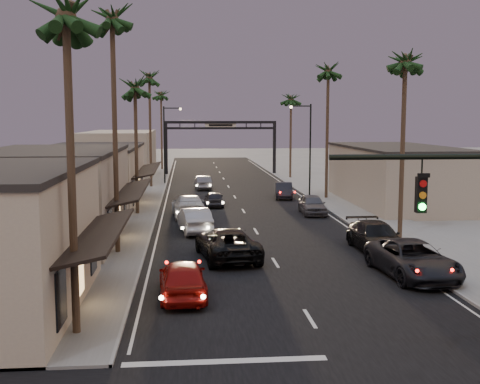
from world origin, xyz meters
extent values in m
plane|color=slate|center=(0.00, 40.00, 0.00)|extent=(200.00, 200.00, 0.00)
cube|color=black|center=(0.00, 45.00, 0.00)|extent=(14.00, 120.00, 0.02)
cube|color=slate|center=(-9.50, 52.00, 0.06)|extent=(5.00, 92.00, 0.12)
cube|color=slate|center=(9.50, 52.00, 0.06)|extent=(5.00, 92.00, 0.12)
cube|color=gray|center=(-13.00, 26.00, 2.75)|extent=(8.00, 14.00, 5.50)
cube|color=tan|center=(-13.00, 42.00, 2.50)|extent=(8.00, 16.00, 5.00)
cube|color=gray|center=(-13.00, 65.00, 3.00)|extent=(8.00, 20.00, 6.00)
cube|color=gray|center=(14.00, 40.00, 2.50)|extent=(8.00, 18.00, 5.00)
cylinder|color=black|center=(3.40, 4.00, 6.60)|extent=(8.40, 0.16, 0.16)
cube|color=black|center=(1.80, 4.00, 5.55)|extent=(0.28, 0.22, 1.00)
cube|color=black|center=(-7.40, 70.00, 3.50)|extent=(0.40, 0.40, 7.00)
cube|color=black|center=(7.40, 70.00, 3.50)|extent=(0.40, 0.40, 7.00)
cube|color=black|center=(0.00, 70.00, 7.10)|extent=(15.20, 0.35, 0.35)
cube|color=black|center=(0.00, 70.00, 6.30)|extent=(15.20, 0.30, 0.30)
cube|color=beige|center=(0.00, 69.98, 6.70)|extent=(4.20, 0.12, 1.00)
cylinder|color=black|center=(7.20, 45.00, 4.50)|extent=(0.16, 0.16, 9.00)
cylinder|color=black|center=(6.20, 45.00, 8.80)|extent=(2.00, 0.12, 0.12)
sphere|color=#FFD899|center=(5.30, 45.00, 8.70)|extent=(0.30, 0.30, 0.30)
cylinder|color=black|center=(-7.20, 58.00, 4.50)|extent=(0.16, 0.16, 9.00)
cylinder|color=black|center=(-6.20, 58.00, 8.80)|extent=(2.00, 0.12, 0.12)
sphere|color=#FFD899|center=(-5.30, 58.00, 8.70)|extent=(0.30, 0.30, 0.30)
cylinder|color=#38281C|center=(-8.60, 9.00, 5.50)|extent=(0.28, 0.28, 11.00)
cylinder|color=#38281C|center=(-8.60, 22.00, 6.50)|extent=(0.28, 0.28, 13.00)
sphere|color=black|center=(-8.60, 22.00, 13.60)|extent=(3.20, 3.20, 3.20)
cylinder|color=#38281C|center=(-8.60, 36.00, 5.00)|extent=(0.28, 0.28, 10.00)
sphere|color=black|center=(-8.60, 36.00, 10.60)|extent=(3.20, 3.20, 3.20)
cylinder|color=#38281C|center=(-8.60, 55.00, 6.00)|extent=(0.28, 0.28, 12.00)
sphere|color=black|center=(-8.60, 55.00, 12.60)|extent=(3.20, 3.20, 3.20)
cylinder|color=#38281C|center=(8.60, 24.00, 5.50)|extent=(0.28, 0.28, 11.00)
sphere|color=black|center=(8.60, 24.00, 11.60)|extent=(3.20, 3.20, 3.20)
cylinder|color=#38281C|center=(8.60, 44.00, 6.00)|extent=(0.28, 0.28, 12.00)
sphere|color=black|center=(8.60, 44.00, 12.60)|extent=(3.20, 3.20, 3.20)
cylinder|color=#38281C|center=(8.60, 64.00, 5.00)|extent=(0.28, 0.28, 10.00)
sphere|color=black|center=(8.60, 64.00, 10.60)|extent=(3.20, 3.20, 3.20)
cylinder|color=#38281C|center=(-8.30, 78.00, 5.50)|extent=(0.28, 0.28, 11.00)
sphere|color=black|center=(-8.30, 78.00, 11.60)|extent=(3.20, 3.20, 3.20)
imported|color=maroon|center=(-4.87, 13.22, 0.83)|extent=(2.21, 4.99, 1.67)
imported|color=black|center=(-2.50, 20.19, 0.86)|extent=(3.66, 6.50, 1.72)
imported|color=#999A9E|center=(-4.15, 28.02, 0.84)|extent=(2.45, 5.27, 1.67)
imported|color=#BDBDBD|center=(-4.52, 34.38, 0.87)|extent=(2.91, 6.17, 1.74)
imported|color=black|center=(-2.30, 39.88, 0.67)|extent=(1.67, 3.96, 1.33)
imported|color=#55545A|center=(-2.92, 52.69, 0.73)|extent=(1.86, 4.51, 1.45)
imported|color=black|center=(6.20, 15.63, 0.87)|extent=(3.35, 6.47, 1.74)
imported|color=black|center=(6.19, 21.26, 0.84)|extent=(2.46, 5.81, 1.67)
imported|color=#46464B|center=(5.34, 34.93, 0.78)|extent=(2.00, 4.66, 1.57)
imported|color=black|center=(4.61, 44.75, 0.75)|extent=(2.14, 4.72, 1.50)
camera|label=1|loc=(-4.65, -11.96, 7.65)|focal=45.00mm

